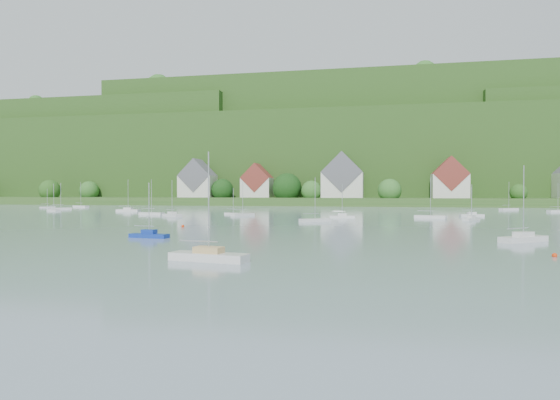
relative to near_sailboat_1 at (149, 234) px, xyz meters
name	(u,v)px	position (x,y,z in m)	size (l,w,h in m)	color
far_shore_strip	(333,201)	(6.40, 154.43, 1.11)	(600.00, 60.00, 3.00)	#284E1D
forested_ridge	(346,160)	(6.80, 223.00, 22.49)	(620.00, 181.22, 69.89)	#1E4114
village_building_0	(198,182)	(-48.60, 141.43, 9.12)	(14.00, 10.40, 16.00)	silver
village_building_1	(257,183)	(-23.60, 143.43, 8.36)	(12.00, 9.36, 14.00)	silver
village_building_2	(343,179)	(11.40, 142.43, 9.88)	(16.00, 11.44, 18.00)	silver
village_building_3	(450,181)	(51.40, 140.43, 9.04)	(13.00, 10.40, 15.50)	silver
near_sailboat_1	(149,234)	(0.00, 0.00, 0.00)	(4.95, 1.93, 6.50)	navy
near_sailboat_2	(209,255)	(13.65, -17.20, 0.06)	(6.59, 2.83, 8.62)	silver
near_sailboat_3	(523,238)	(42.02, 3.85, 0.05)	(5.83, 5.27, 8.31)	silver
mooring_buoy_1	(201,254)	(11.47, -13.26, -0.39)	(0.38, 0.38, 0.38)	white
mooring_buoy_2	(555,257)	(41.17, -8.99, -0.39)	(0.44, 0.44, 0.44)	red
mooring_buoy_3	(183,227)	(-3.04, 17.32, -0.39)	(0.48, 0.48, 0.48)	red
far_sailboat_cluster	(321,212)	(12.01, 68.91, -0.02)	(196.37, 72.38, 8.71)	silver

